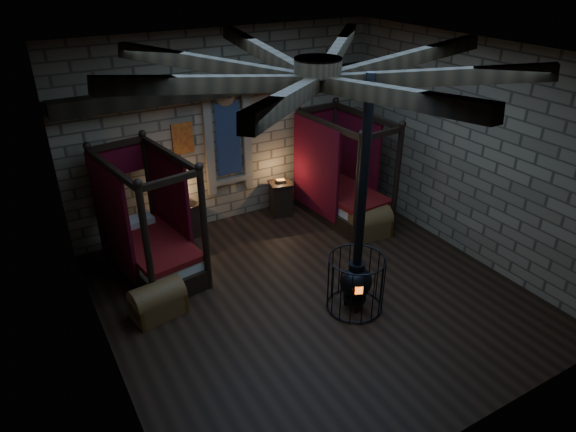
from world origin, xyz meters
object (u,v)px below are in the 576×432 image
bed_right (341,192)px  trunk_right (369,224)px  bed_left (151,244)px  trunk_left (158,301)px  stove (356,278)px

bed_right → trunk_right: (-0.03, -1.11, -0.29)m
trunk_right → bed_left: bearing=174.1°
bed_right → trunk_left: 5.04m
stove → bed_left: bearing=157.1°
bed_left → trunk_right: bed_left is taller
trunk_right → stove: bearing=-126.6°
trunk_left → trunk_right: 4.79m
bed_left → trunk_left: bed_left is taller
bed_left → trunk_right: 4.57m
bed_left → trunk_right: (4.45, -1.00, -0.29)m
bed_right → stove: bearing=-124.8°
bed_right → trunk_right: bearing=-95.0°
bed_left → stove: bearing=-56.1°
bed_left → bed_right: bed_right is taller
bed_left → trunk_left: 1.44m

